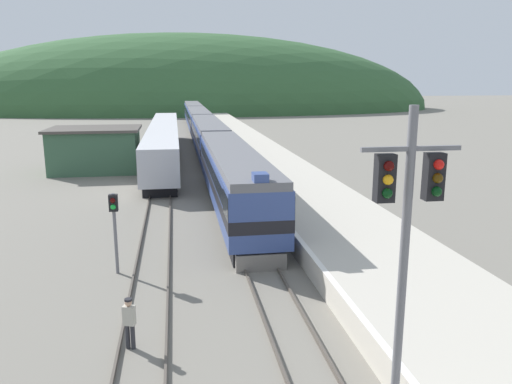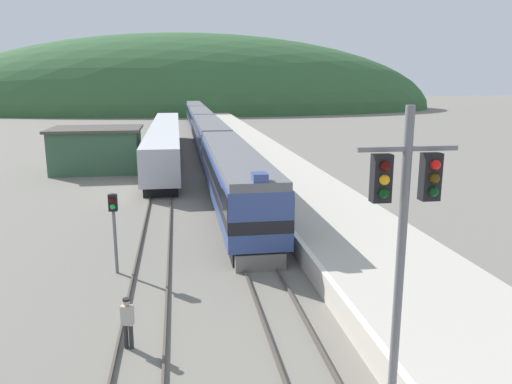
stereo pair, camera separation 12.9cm
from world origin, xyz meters
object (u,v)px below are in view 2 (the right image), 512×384
at_px(carriage_second, 210,138).
at_px(siding_train, 165,141).
at_px(carriage_third, 201,122).
at_px(signal_mast_main, 403,228).
at_px(express_train_lead_car, 233,177).
at_px(track_worker, 128,320).
at_px(signal_post_siding, 114,216).
at_px(carriage_fourth, 195,113).

height_order(carriage_second, siding_train, carriage_second).
bearing_deg(carriage_third, signal_mast_main, -88.81).
relative_size(carriage_second, siding_train, 0.53).
distance_m(express_train_lead_car, carriage_second, 22.51).
xyz_separation_m(carriage_third, signal_mast_main, (1.35, -65.30, 2.87)).
bearing_deg(siding_train, carriage_second, -7.59).
bearing_deg(siding_train, track_worker, -90.53).
relative_size(siding_train, signal_post_siding, 11.18).
distance_m(carriage_second, track_worker, 39.17).
distance_m(signal_mast_main, signal_post_siding, 13.71).
height_order(carriage_third, siding_train, carriage_third).
bearing_deg(express_train_lead_car, signal_mast_main, -86.34).
xyz_separation_m(siding_train, signal_mast_main, (6.07, -44.25, 3.17)).
height_order(siding_train, track_worker, siding_train).
height_order(express_train_lead_car, signal_post_siding, express_train_lead_car).
height_order(express_train_lead_car, signal_mast_main, signal_mast_main).
relative_size(express_train_lead_car, signal_mast_main, 2.88).
height_order(carriage_third, track_worker, carriage_third).
bearing_deg(signal_post_siding, signal_mast_main, -56.19).
distance_m(carriage_third, signal_post_siding, 54.44).
bearing_deg(carriage_second, carriage_third, 90.00).
bearing_deg(carriage_third, siding_train, -102.64).
xyz_separation_m(carriage_fourth, siding_train, (-4.72, -42.74, -0.31)).
xyz_separation_m(signal_post_siding, track_worker, (1.07, -6.41, -1.61)).
height_order(signal_mast_main, track_worker, signal_mast_main).
relative_size(signal_mast_main, signal_post_siding, 2.16).
bearing_deg(carriage_fourth, siding_train, -96.30).
distance_m(carriage_second, siding_train, 4.77).
xyz_separation_m(carriage_second, carriage_fourth, (0.00, 43.37, 0.00)).
bearing_deg(siding_train, express_train_lead_car, -78.47).
distance_m(carriage_second, signal_mast_main, 43.73).
distance_m(express_train_lead_car, signal_post_siding, 11.67).
xyz_separation_m(carriage_fourth, signal_post_siding, (-6.16, -75.77, 0.41)).
distance_m(express_train_lead_car, carriage_third, 44.19).
bearing_deg(siding_train, carriage_third, 77.36).
bearing_deg(carriage_second, carriage_fourth, 90.00).
relative_size(carriage_second, carriage_third, 1.00).
bearing_deg(carriage_third, carriage_fourth, 90.00).
height_order(carriage_second, signal_post_siding, carriage_second).
bearing_deg(signal_post_siding, siding_train, 87.51).
distance_m(carriage_fourth, track_worker, 82.35).
bearing_deg(signal_post_siding, carriage_third, 83.51).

